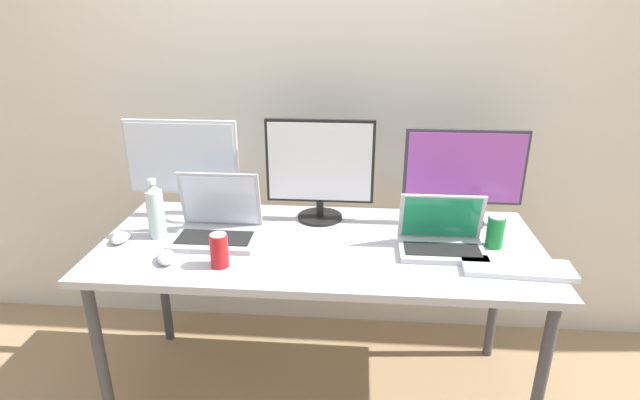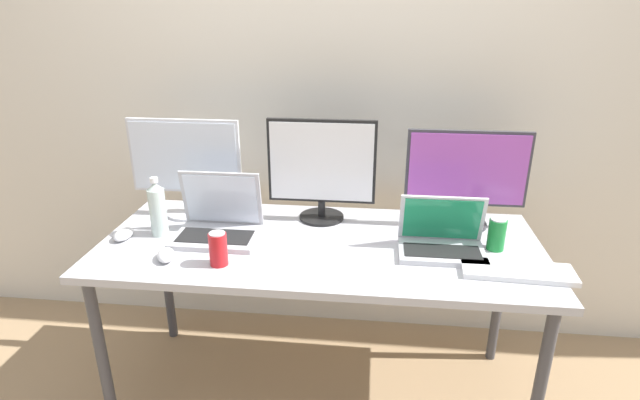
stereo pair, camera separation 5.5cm
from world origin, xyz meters
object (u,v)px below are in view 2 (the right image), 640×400
Objects in this scene: water_bottle at (158,209)px; mouse_by_laptop at (124,234)px; soda_can_by_laptop at (497,234)px; monitor_center at (322,168)px; work_desk at (320,256)px; monitor_right at (466,176)px; mouse_by_keyboard at (166,255)px; monitor_left at (186,164)px; laptop_secondary at (442,239)px; laptop_silver at (219,222)px; soda_can_near_keyboard at (218,249)px; keyboard_main at (518,271)px.

mouse_by_laptop is at bearing -157.50° from water_bottle.
monitor_center is at bearing 162.53° from soda_can_by_laptop.
work_desk is 3.50× the size of monitor_right.
monitor_center is at bearing 17.86° from mouse_by_keyboard.
monitor_left reaches higher than laptop_secondary.
monitor_right is 2.02× the size of water_bottle.
work_desk is 5.25× the size of laptop_silver.
work_desk is 0.43m from soda_can_near_keyboard.
mouse_by_laptop is (-0.79, -0.06, 0.08)m from work_desk.
mouse_by_keyboard is at bearing -158.77° from monitor_right.
monitor_center is 0.93× the size of monitor_right.
monitor_right reaches higher than work_desk.
water_bottle is at bearing -179.89° from work_desk.
monitor_center is 0.75m from soda_can_by_laptop.
monitor_center reaches higher than mouse_by_laptop.
monitor_left is 0.49m from mouse_by_keyboard.
monitor_left reaches higher than soda_can_by_laptop.
soda_can_by_laptop is at bearing 1.35° from work_desk.
monitor_left reaches higher than keyboard_main.
mouse_by_keyboard is at bearing -140.26° from monitor_center.
work_desk is 0.38m from monitor_center.
soda_can_by_laptop is (1.34, 0.02, -0.05)m from water_bottle.
laptop_secondary is 2.97× the size of mouse_by_laptop.
laptop_silver is 0.88m from laptop_secondary.
monitor_left is at bearing 166.09° from keyboard_main.
mouse_by_keyboard is (-0.55, -0.21, 0.08)m from work_desk.
soda_can_by_laptop is (1.47, 0.07, 0.04)m from mouse_by_laptop.
soda_can_near_keyboard is at bearing -166.54° from laptop_secondary.
laptop_silver reaches higher than work_desk.
monitor_right is at bearing 0.14° from monitor_left.
mouse_by_laptop is at bearing 159.76° from soda_can_near_keyboard.
laptop_secondary is (0.88, -0.04, -0.01)m from laptop_silver.
laptop_silver is at bearing -46.75° from monitor_left.
monitor_left is 1.53× the size of laptop_secondary.
water_bottle is (-0.64, -0.24, -0.12)m from monitor_center.
water_bottle is (-0.11, 0.20, 0.09)m from mouse_by_keyboard.
laptop_secondary is (0.47, -0.03, 0.11)m from work_desk.
monitor_center is 0.58m from soda_can_near_keyboard.
work_desk is 0.69m from soda_can_by_laptop.
monitor_center is at bearing 153.95° from keyboard_main.
monitor_right is at bearing 21.88° from work_desk.
water_bottle is at bearing 175.84° from keyboard_main.
monitor_left is 1.41m from keyboard_main.
keyboard_main is 0.20m from soda_can_by_laptop.
monitor_right is at bearing 66.11° from laptop_secondary.
laptop_secondary is 2.54× the size of soda_can_near_keyboard.
keyboard_main is 3.50× the size of mouse_by_keyboard.
water_bottle is at bearing 145.22° from soda_can_near_keyboard.
monitor_center is at bearing 94.67° from work_desk.
keyboard_main is (0.72, -0.17, 0.07)m from work_desk.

